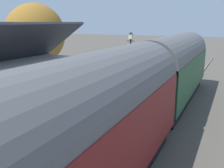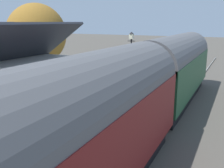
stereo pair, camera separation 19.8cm
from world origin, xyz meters
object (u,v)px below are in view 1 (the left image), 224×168
object	(u,v)px
bench_platform_end	(125,75)
lamp_post_platform	(130,49)
planter_edge_far	(119,87)
planter_corner_building	(128,62)
station_building	(6,88)
station_sign_board	(146,63)
bench_mid_platform	(150,63)
planter_edge_near	(127,69)
tree_far_left	(35,34)
train	(150,85)
bench_by_lamp	(100,85)
bench_near_building	(141,68)

from	to	relation	value
bench_platform_end	lamp_post_platform	world-z (taller)	lamp_post_platform
planter_edge_far	planter_corner_building	size ratio (longest dim) A/B	0.79
station_building	planter_edge_far	xyz separation A→B (m)	(6.65, -2.43, -1.21)
bench_platform_end	station_sign_board	distance (m)	2.13
bench_mid_platform	lamp_post_platform	distance (m)	8.30
planter_edge_near	tree_far_left	world-z (taller)	tree_far_left
station_building	tree_far_left	xyz separation A→B (m)	(7.51, 4.93, 1.87)
planter_corner_building	planter_edge_near	size ratio (longest dim) A/B	1.50
train	tree_far_left	xyz separation A→B (m)	(3.91, 10.33, 1.96)
bench_by_lamp	bench_near_building	xyz separation A→B (m)	(6.89, -0.29, 0.00)
bench_by_lamp	planter_edge_near	world-z (taller)	bench_by_lamp
planter_edge_far	lamp_post_platform	distance (m)	2.59
bench_near_building	planter_corner_building	distance (m)	4.81
tree_far_left	planter_corner_building	bearing A→B (deg)	-23.58
bench_by_lamp	station_sign_board	xyz separation A→B (m)	(5.27, -1.18, 0.71)
lamp_post_platform	planter_edge_near	bearing A→B (deg)	24.74
train	bench_by_lamp	xyz separation A→B (m)	(2.23, 3.86, -0.92)
tree_far_left	station_building	bearing A→B (deg)	-146.72
planter_edge_far	planter_corner_building	xyz separation A→B (m)	(9.99, 3.37, -0.02)
bench_mid_platform	planter_edge_far	size ratio (longest dim) A/B	1.63
bench_platform_end	tree_far_left	xyz separation A→B (m)	(-1.87, 6.62, 2.89)
bench_mid_platform	planter_edge_near	distance (m)	3.35
bench_mid_platform	planter_edge_near	world-z (taller)	bench_mid_platform
tree_far_left	lamp_post_platform	bearing A→B (deg)	-87.52
bench_by_lamp	planter_corner_building	distance (m)	11.09
bench_platform_end	tree_far_left	bearing A→B (deg)	105.78
planter_corner_building	train	bearing A→B (deg)	-154.05
station_building	bench_platform_end	distance (m)	9.58
bench_by_lamp	bench_platform_end	size ratio (longest dim) A/B	1.00
bench_near_building	planter_corner_building	world-z (taller)	bench_near_building
planter_edge_near	station_sign_board	world-z (taller)	station_sign_board
train	bench_platform_end	bearing A→B (deg)	32.74
train	bench_platform_end	world-z (taller)	train
bench_mid_platform	planter_edge_far	bearing A→B (deg)	-174.98
bench_near_building	tree_far_left	world-z (taller)	tree_far_left
bench_near_building	tree_far_left	bearing A→B (deg)	127.61
planter_edge_near	lamp_post_platform	xyz separation A→B (m)	(-4.80, -2.21, 2.26)
bench_platform_end	planter_edge_near	distance (m)	3.47
bench_platform_end	train	bearing A→B (deg)	-147.26
bench_mid_platform	bench_by_lamp	bearing A→B (deg)	179.52
bench_near_building	train	bearing A→B (deg)	-158.60
bench_near_building	station_sign_board	bearing A→B (deg)	-151.08
train	planter_corner_building	bearing A→B (deg)	25.95
station_sign_board	tree_far_left	bearing A→B (deg)	115.16
lamp_post_platform	station_sign_board	xyz separation A→B (m)	(3.26, 0.00, -1.38)
bench_by_lamp	planter_corner_building	bearing A→B (deg)	12.94
bench_mid_platform	tree_far_left	distance (m)	10.96
bench_mid_platform	station_building	bearing A→B (deg)	174.13
train	bench_near_building	world-z (taller)	train
planter_edge_far	train	bearing A→B (deg)	-135.67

